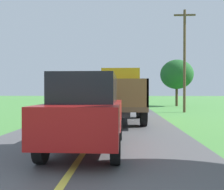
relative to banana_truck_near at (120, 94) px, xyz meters
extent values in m
cube|color=#2D2D30|center=(0.00, -0.92, -0.80)|extent=(0.90, 5.51, 0.24)
cube|color=brown|center=(0.00, -0.92, -0.60)|extent=(2.30, 5.80, 0.20)
cube|color=gold|center=(0.00, 1.03, 0.45)|extent=(2.10, 1.90, 1.90)
cube|color=black|center=(0.00, 1.99, 0.79)|extent=(1.78, 0.02, 0.76)
cube|color=brown|center=(-1.11, -1.89, 0.05)|extent=(0.08, 3.85, 1.10)
cube|color=brown|center=(1.11, -1.89, 0.05)|extent=(0.08, 3.85, 1.10)
cube|color=brown|center=(0.00, -3.78, 0.05)|extent=(2.30, 0.08, 1.10)
cube|color=brown|center=(0.00, -0.01, 0.05)|extent=(2.30, 0.08, 1.10)
cylinder|color=black|center=(-1.05, 0.88, -0.90)|extent=(0.28, 1.00, 1.00)
cylinder|color=black|center=(1.05, 0.88, -0.90)|extent=(0.28, 1.00, 1.00)
cylinder|color=black|center=(-1.05, -2.51, -0.90)|extent=(0.28, 1.00, 1.00)
cylinder|color=black|center=(1.05, -2.51, -0.90)|extent=(0.28, 1.00, 1.00)
ellipsoid|color=#73B62F|center=(-0.05, -0.34, 0.29)|extent=(0.44, 0.46, 0.49)
ellipsoid|color=#71B429|center=(0.77, -0.60, -0.32)|extent=(0.49, 0.51, 0.43)
ellipsoid|color=#7BB533|center=(-0.37, -0.27, -0.33)|extent=(0.42, 0.42, 0.36)
ellipsoid|color=#7AB623|center=(0.88, -3.07, 0.36)|extent=(0.49, 0.63, 0.37)
ellipsoid|color=#81AD38|center=(-0.38, -2.93, 0.31)|extent=(0.55, 0.51, 0.52)
ellipsoid|color=#7DB733|center=(-0.67, -2.48, -0.30)|extent=(0.60, 0.56, 0.48)
ellipsoid|color=#73BA34|center=(-0.45, -0.66, -0.02)|extent=(0.57, 0.54, 0.36)
cube|color=#2D2D30|center=(-0.33, 14.79, -0.80)|extent=(0.90, 5.51, 0.24)
cube|color=brown|center=(-0.33, 14.79, -0.60)|extent=(2.30, 5.80, 0.20)
cube|color=#1E479E|center=(-0.33, 16.74, 0.45)|extent=(2.10, 1.90, 1.90)
cube|color=black|center=(-0.33, 17.70, 0.79)|extent=(1.78, 0.02, 0.76)
cube|color=#2D517F|center=(-1.44, 13.82, 0.05)|extent=(0.08, 3.85, 1.10)
cube|color=#2D517F|center=(0.78, 13.82, 0.05)|extent=(0.08, 3.85, 1.10)
cube|color=#2D517F|center=(-0.33, 11.93, 0.05)|extent=(2.30, 0.08, 1.10)
cube|color=#2D517F|center=(-0.33, 15.70, 0.05)|extent=(2.30, 0.08, 1.10)
cylinder|color=black|center=(-1.38, 16.59, -0.90)|extent=(0.28, 1.00, 1.00)
cylinder|color=black|center=(0.72, 16.59, -0.90)|extent=(0.28, 1.00, 1.00)
cylinder|color=black|center=(-1.38, 13.20, -0.90)|extent=(0.28, 1.00, 1.00)
cylinder|color=black|center=(0.72, 13.20, -0.90)|extent=(0.28, 1.00, 1.00)
ellipsoid|color=#70C02D|center=(-0.63, 13.32, -0.34)|extent=(0.47, 0.54, 0.46)
ellipsoid|color=#75B732|center=(-0.40, 12.45, 0.32)|extent=(0.49, 0.60, 0.46)
ellipsoid|color=#7DBF34|center=(-0.52, 12.63, 0.36)|extent=(0.50, 0.49, 0.49)
ellipsoid|color=#84BE32|center=(0.02, 12.74, 0.30)|extent=(0.42, 0.46, 0.50)
ellipsoid|color=#7FB928|center=(-0.13, 13.53, 0.02)|extent=(0.41, 0.47, 0.41)
ellipsoid|color=#86A823|center=(-1.20, 14.03, -0.35)|extent=(0.55, 0.56, 0.41)
ellipsoid|color=#80B627|center=(-1.10, 12.30, -0.01)|extent=(0.42, 0.49, 0.49)
ellipsoid|color=#81BB29|center=(-0.16, 13.95, -0.29)|extent=(0.59, 0.68, 0.38)
ellipsoid|color=#84AB39|center=(-1.14, 12.83, 0.02)|extent=(0.47, 0.54, 0.45)
cylinder|color=brown|center=(4.84, 5.87, 2.47)|extent=(0.20, 0.20, 7.88)
cube|color=brown|center=(4.84, 5.87, 6.01)|extent=(1.62, 0.12, 0.12)
cylinder|color=#4C3823|center=(6.07, 14.50, -0.43)|extent=(0.28, 0.28, 2.09)
ellipsoid|color=#1E5623|center=(6.07, 14.50, 2.08)|extent=(3.65, 3.65, 3.29)
cube|color=maroon|center=(-0.73, -6.96, -0.58)|extent=(1.70, 4.10, 0.80)
cube|color=black|center=(-0.73, -7.16, 0.17)|extent=(1.44, 2.05, 0.70)
cylinder|color=black|center=(-1.50, -5.68, -1.08)|extent=(0.20, 0.64, 0.64)
cylinder|color=black|center=(0.04, -5.68, -1.08)|extent=(0.20, 0.64, 0.64)
cylinder|color=black|center=(-1.50, -8.23, -1.08)|extent=(0.20, 0.64, 0.64)
cylinder|color=black|center=(0.04, -8.23, -1.08)|extent=(0.20, 0.64, 0.64)
camera|label=1|loc=(0.22, -13.19, 0.08)|focal=39.20mm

